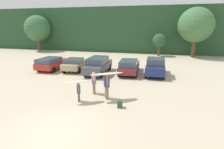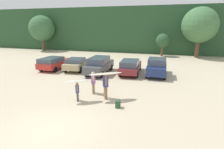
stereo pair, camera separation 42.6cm
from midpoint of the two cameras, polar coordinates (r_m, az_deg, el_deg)
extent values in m
plane|color=#C1B293|center=(9.43, -17.27, -16.06)|extent=(120.00, 120.00, 0.00)
cube|color=#284C2D|center=(38.38, 9.64, 13.53)|extent=(108.00, 12.00, 7.85)
cylinder|color=brown|center=(38.26, -20.02, 8.56)|extent=(0.57, 0.57, 2.14)
sphere|color=#38663D|center=(38.08, -20.44, 13.16)|extent=(4.73, 4.73, 4.73)
cylinder|color=brown|center=(30.37, 15.50, 6.89)|extent=(0.36, 0.36, 1.54)
sphere|color=#284C2D|center=(30.19, 15.72, 10.03)|extent=(2.11, 2.11, 2.11)
cylinder|color=brown|center=(30.98, 25.04, 7.15)|extent=(0.61, 0.61, 2.57)
sphere|color=#427042|center=(30.78, 25.77, 13.54)|extent=(5.15, 5.15, 5.15)
cube|color=#B72D28|center=(21.55, -16.44, 3.30)|extent=(1.98, 4.33, 0.61)
cube|color=#3F4C5B|center=(20.83, -17.71, 4.31)|extent=(1.80, 2.58, 0.45)
cylinder|color=black|center=(23.22, -16.21, 3.35)|extent=(0.23, 0.63, 0.63)
cylinder|color=black|center=(22.33, -12.55, 3.14)|extent=(0.23, 0.63, 0.63)
cylinder|color=black|center=(20.99, -20.45, 1.80)|extent=(0.23, 0.63, 0.63)
cylinder|color=black|center=(19.99, -16.57, 1.51)|extent=(0.23, 0.63, 0.63)
cube|color=tan|center=(20.53, -10.03, 3.18)|extent=(2.17, 4.20, 0.60)
cube|color=#3F4C5B|center=(19.98, -10.59, 4.29)|extent=(1.82, 2.15, 0.40)
cylinder|color=black|center=(22.09, -10.72, 3.18)|extent=(0.29, 0.70, 0.68)
cylinder|color=black|center=(21.56, -6.76, 3.06)|extent=(0.29, 0.70, 0.68)
cylinder|color=black|center=(19.69, -13.53, 1.60)|extent=(0.29, 0.70, 0.68)
cylinder|color=black|center=(19.10, -9.15, 1.42)|extent=(0.29, 0.70, 0.68)
cube|color=#4C4F54|center=(18.80, -3.22, 2.47)|extent=(1.83, 4.79, 0.74)
cube|color=#3F4C5B|center=(18.49, -3.45, 4.37)|extent=(1.65, 2.83, 0.61)
cylinder|color=black|center=(20.58, -3.88, 2.50)|extent=(0.23, 0.65, 0.65)
cylinder|color=black|center=(20.13, 0.31, 2.26)|extent=(0.23, 0.65, 0.65)
cylinder|color=black|center=(17.73, -7.20, 0.38)|extent=(0.23, 0.65, 0.65)
cylinder|color=black|center=(17.20, -2.40, 0.04)|extent=(0.23, 0.65, 0.65)
cube|color=maroon|center=(18.91, 6.39, 2.22)|extent=(2.02, 4.84, 0.55)
cube|color=#3F4C5B|center=(18.13, 6.17, 3.46)|extent=(1.76, 2.66, 0.55)
cylinder|color=black|center=(20.59, 4.72, 2.53)|extent=(0.26, 0.68, 0.67)
cylinder|color=black|center=(20.42, 9.11, 2.28)|extent=(0.26, 0.68, 0.67)
cylinder|color=black|center=(17.58, 3.17, 0.39)|extent=(0.26, 0.68, 0.67)
cylinder|color=black|center=(17.39, 8.30, 0.09)|extent=(0.26, 0.68, 0.67)
cube|color=navy|center=(18.54, 14.26, 1.90)|extent=(1.80, 4.18, 0.74)
cube|color=#3F4C5B|center=(18.07, 14.36, 3.80)|extent=(1.63, 2.00, 0.64)
cylinder|color=black|center=(19.99, 12.08, 1.87)|extent=(0.23, 0.68, 0.68)
cylinder|color=black|center=(19.95, 16.59, 1.55)|extent=(0.23, 0.68, 0.68)
cylinder|color=black|center=(17.33, 11.41, -0.09)|extent=(0.23, 0.68, 0.68)
cylinder|color=black|center=(17.29, 16.62, -0.46)|extent=(0.23, 0.68, 0.68)
cylinder|color=#8C6B4C|center=(12.23, -0.89, -5.77)|extent=(0.20, 0.20, 0.85)
cylinder|color=#8C6B4C|center=(12.51, -1.11, -5.28)|extent=(0.20, 0.20, 0.85)
cube|color=#333D8C|center=(12.13, -1.02, -2.20)|extent=(0.48, 0.53, 0.65)
sphere|color=#8C664C|center=(12.00, -1.03, -0.10)|extent=(0.27, 0.27, 0.27)
cylinder|color=#8C664C|center=(11.85, -0.84, -1.75)|extent=(0.27, 0.35, 0.70)
cylinder|color=#8C664C|center=(12.30, -1.19, -1.12)|extent=(0.21, 0.23, 0.69)
cylinder|color=#4C4C51|center=(12.08, -9.52, -6.90)|extent=(0.14, 0.14, 0.59)
cylinder|color=#4C4C51|center=(12.28, -9.53, -6.53)|extent=(0.14, 0.14, 0.59)
cube|color=#333D8C|center=(12.00, -9.63, -4.39)|extent=(0.34, 0.37, 0.45)
sphere|color=#8C664C|center=(11.90, -9.70, -2.92)|extent=(0.19, 0.19, 0.19)
cylinder|color=#8C664C|center=(11.80, -9.65, -4.11)|extent=(0.23, 0.34, 0.47)
cylinder|color=#8C664C|center=(12.12, -9.66, -3.60)|extent=(0.17, 0.21, 0.49)
cylinder|color=#8C6B4C|center=(13.22, -4.78, -4.41)|extent=(0.18, 0.18, 0.76)
cylinder|color=#8C6B4C|center=(13.47, -4.89, -4.03)|extent=(0.18, 0.18, 0.76)
cube|color=#9966A5|center=(13.14, -4.90, -1.45)|extent=(0.43, 0.48, 0.58)
sphere|color=#D8AD8C|center=(13.03, -4.94, 0.29)|extent=(0.24, 0.24, 0.24)
cylinder|color=#D8AD8C|center=(12.89, -4.83, -1.06)|extent=(0.26, 0.35, 0.62)
cylinder|color=#D8AD8C|center=(13.30, -5.00, -0.56)|extent=(0.25, 0.32, 0.63)
ellipsoid|color=beige|center=(11.92, -0.90, 0.27)|extent=(2.17, 1.74, 0.11)
ellipsoid|color=white|center=(11.81, -9.51, -1.89)|extent=(1.73, 1.40, 0.16)
cube|color=#2D4C33|center=(11.14, 2.93, -9.04)|extent=(0.24, 0.34, 0.45)
camera|label=1|loc=(0.21, -89.17, 0.22)|focal=29.72mm
camera|label=2|loc=(0.21, 90.83, -0.22)|focal=29.72mm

